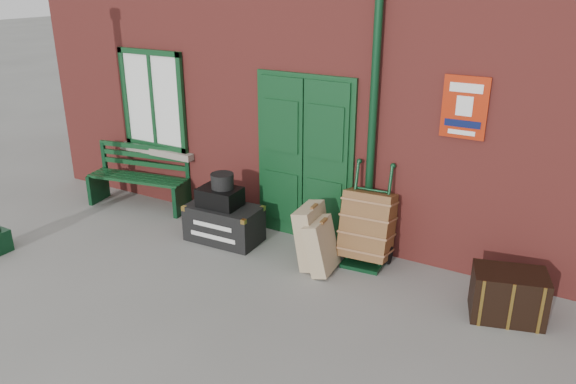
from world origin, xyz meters
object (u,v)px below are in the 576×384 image
Objects in this scene: houdini_trunk at (224,223)px; dark_trunk at (508,295)px; bench at (140,175)px; porter_trolley at (368,226)px.

dark_trunk is (3.70, -0.02, 0.02)m from houdini_trunk.
porter_trolley is at bearing -10.05° from bench.
dark_trunk is at bearing -2.72° from houdini_trunk.
dark_trunk is (1.78, -0.44, -0.22)m from porter_trolley.
bench is at bearing 175.53° from porter_trolley.
houdini_trunk is 1.36× the size of dark_trunk.
bench is 1.64× the size of houdini_trunk.
houdini_trunk is 3.70m from dark_trunk.
dark_trunk is at bearing -14.66° from bench.
bench reaches higher than houdini_trunk.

